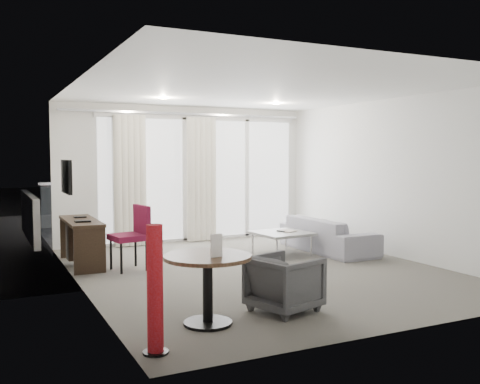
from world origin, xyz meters
name	(u,v)px	position (x,y,z in m)	size (l,w,h in m)	color
floor	(258,270)	(0.00, 0.00, 0.00)	(5.00, 6.00, 0.00)	#59564D
ceiling	(258,90)	(0.00, 0.00, 2.60)	(5.00, 6.00, 0.00)	white
wall_left	(79,185)	(-2.50, 0.00, 1.30)	(0.00, 6.00, 2.60)	silver
wall_right	(393,178)	(2.50, 0.00, 1.30)	(0.00, 6.00, 2.60)	silver
wall_front	(408,195)	(0.00, -3.00, 1.30)	(5.00, 0.00, 2.60)	silver
window_panel	(201,179)	(0.30, 2.98, 1.20)	(4.00, 0.02, 2.38)	white
window_frame	(201,179)	(0.30, 2.97, 1.20)	(4.10, 0.06, 2.44)	white
curtain_left	(130,181)	(-1.15, 2.82, 1.20)	(0.60, 0.20, 2.38)	silver
curtain_right	(202,179)	(0.25, 2.82, 1.20)	(0.60, 0.20, 2.38)	silver
curtain_track	(189,114)	(0.00, 2.82, 2.45)	(4.80, 0.04, 0.04)	#B2B2B7
downlight_a	(163,98)	(-0.90, 1.60, 2.59)	(0.12, 0.12, 0.02)	#FFE0B2
downlight_b	(276,104)	(1.20, 1.60, 2.59)	(0.12, 0.12, 0.02)	#FFE0B2
desk	(81,242)	(-2.25, 1.49, 0.34)	(0.46, 1.47, 0.69)	black
tv	(66,177)	(-2.46, 1.45, 1.35)	(0.05, 0.80, 0.50)	black
desk_chair	(128,238)	(-1.70, 0.81, 0.47)	(0.51, 0.48, 0.94)	maroon
round_table	(208,290)	(-1.62, -2.00, 0.35)	(0.87, 0.87, 0.69)	#3E2919
menu_card	(216,254)	(-1.58, -2.14, 0.72)	(0.12, 0.02, 0.22)	white
red_lamp	(155,290)	(-2.31, -2.53, 0.55)	(0.22, 0.22, 1.10)	maroon
tub_armchair	(285,283)	(-0.70, -1.94, 0.30)	(0.64, 0.66, 0.60)	#3C3C3E
coffee_table	(282,243)	(0.91, 0.87, 0.19)	(0.85, 0.85, 0.38)	gray
remote	(281,233)	(0.92, 0.90, 0.36)	(0.05, 0.16, 0.02)	black
magazine	(287,233)	(1.03, 0.90, 0.36)	(0.23, 0.29, 0.02)	gray
sofa	(328,234)	(1.81, 0.82, 0.29)	(1.99, 0.78, 0.58)	gray
terrace_slab	(176,232)	(0.30, 4.50, -0.06)	(5.60, 3.00, 0.12)	#4D4D50
rattan_chair_a	(195,212)	(0.74, 4.49, 0.38)	(0.51, 0.51, 0.75)	brown
rattan_chair_b	(251,208)	(2.08, 4.32, 0.42)	(0.57, 0.57, 0.83)	brown
rattan_table	(256,218)	(1.84, 3.60, 0.27)	(0.55, 0.55, 0.55)	brown
balustrade	(157,202)	(0.30, 5.95, 0.50)	(5.50, 0.06, 1.05)	#B2B2B7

